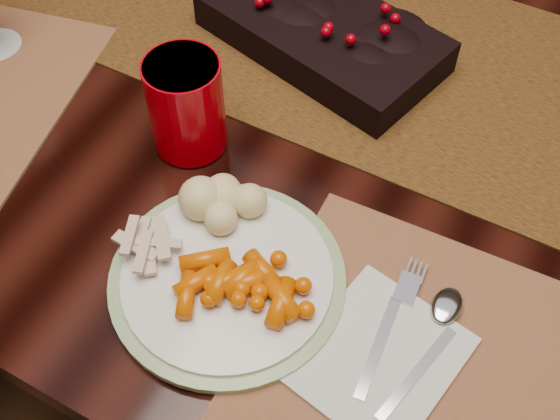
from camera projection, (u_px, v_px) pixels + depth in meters
The scene contains 13 objects.
floor at pixel (332, 351), 1.49m from camera, with size 5.00×5.00×0.00m, color black.
dining_table at pixel (345, 256), 1.18m from camera, with size 1.80×1.00×0.75m, color black.
table_runner at pixel (357, 47), 0.93m from camera, with size 1.87×0.38×0.00m, color #3E200C.
centerpiece at pixel (322, 28), 0.91m from camera, with size 0.31×0.16×0.06m, color black, non-canonical shape.
placemat_main at pixel (489, 419), 0.64m from camera, with size 0.47×0.34×0.00m, color brown.
dinner_plate at pixel (227, 278), 0.71m from camera, with size 0.24×0.24×0.01m, color white.
baby_carrots at pixel (239, 288), 0.68m from camera, with size 0.11×0.09×0.02m, color #CD5300, non-canonical shape.
mashed_potatoes at pixel (221, 201), 0.73m from camera, with size 0.09×0.08×0.05m, color #CBC38B, non-canonical shape.
turkey_shreds at pixel (143, 240), 0.72m from camera, with size 0.07×0.06×0.02m, color #C7A48E, non-canonical shape.
napkin at pixel (379, 358), 0.67m from camera, with size 0.13×0.15×0.01m, color silver.
fork at pixel (386, 331), 0.68m from camera, with size 0.02×0.14×0.00m, color #A4A5BF, non-canonical shape.
spoon at pixel (426, 351), 0.66m from camera, with size 0.03×0.15×0.00m, color silver, non-canonical shape.
red_cup at pixel (186, 105), 0.78m from camera, with size 0.09×0.09×0.12m, color #B6000C.
Camera 1 is at (0.21, -0.61, 1.38)m, focal length 45.00 mm.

